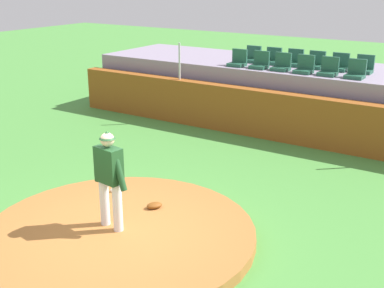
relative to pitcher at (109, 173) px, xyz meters
The scene contains 20 objects.
ground_plane 1.24m from the pitcher, ahead, with size 60.00×60.00×0.00m, color #498E3C.
pitchers_mound 1.14m from the pitcher, ahead, with size 4.79×4.79×0.20m, color #A46731.
pitcher is the anchor object (origin of this frame).
baseball 1.81m from the pitcher, 131.36° to the left, with size 0.07×0.07×0.07m, color white.
fielding_glove 1.41m from the pitcher, 80.39° to the left, with size 0.30×0.20×0.11m, color brown.
brick_barrier 6.78m from the pitcher, 88.71° to the left, with size 13.90×0.40×1.35m, color #914C1A.
fence_post_left 7.47m from the pitcher, 114.83° to the left, with size 0.06×0.06×1.11m, color silver.
bleacher_platform 8.84m from the pitcher, 89.01° to the left, with size 13.65×3.32×1.78m, color gray.
stadium_chair_0 7.87m from the pitcher, 101.83° to the left, with size 0.48×0.44×0.50m.
stadium_chair_1 7.76m from the pitcher, 96.51° to the left, with size 0.48×0.44×0.50m.
stadium_chair_2 7.75m from the pitcher, 91.55° to the left, with size 0.48×0.44×0.50m.
stadium_chair_3 7.73m from the pitcher, 86.29° to the left, with size 0.48×0.44×0.50m.
stadium_chair_4 7.83m from the pitcher, 81.28° to the left, with size 0.48×0.44×0.50m.
stadium_chair_5 7.98m from the pitcher, 76.03° to the left, with size 0.48×0.44×0.50m.
stadium_chair_6 8.74m from the pitcher, 100.37° to the left, with size 0.48×0.44×0.50m.
stadium_chair_7 8.65m from the pitcher, 95.83° to the left, with size 0.48×0.44×0.50m.
stadium_chair_8 8.65m from the pitcher, 91.22° to the left, with size 0.48×0.44×0.50m.
stadium_chair_9 8.62m from the pitcher, 86.58° to the left, with size 0.48×0.44×0.50m.
stadium_chair_10 8.68m from the pitcher, 81.94° to the left, with size 0.48×0.44×0.50m.
stadium_chair_11 8.84m from the pitcher, 77.50° to the left, with size 0.48×0.44×0.50m.
Camera 1 is at (5.34, -5.93, 4.44)m, focal length 47.28 mm.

